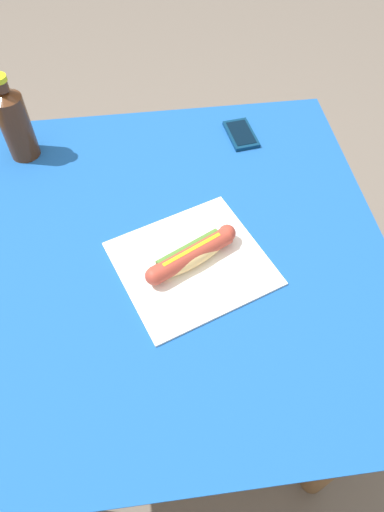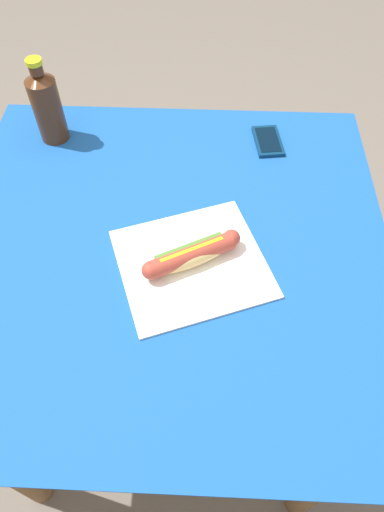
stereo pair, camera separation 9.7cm
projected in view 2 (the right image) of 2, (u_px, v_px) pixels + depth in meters
The scene contains 6 objects.
ground_plane at pixel (176, 375), 1.64m from camera, with size 6.00×6.00×0.00m, color #6B6056.
dining_table at pixel (169, 279), 1.14m from camera, with size 1.01×1.00×0.76m.
paper_wrapper at pixel (192, 263), 1.00m from camera, with size 0.31×0.28×0.01m, color white.
hot_dog at pixel (192, 255), 0.97m from camera, with size 0.21×0.13×0.05m.
cell_phone at pixel (268, 141), 1.23m from camera, with size 0.08×0.13×0.01m.
soda_bottle at pixel (47, 106), 1.17m from camera, with size 0.08×0.08×0.23m.
Camera 2 is at (0.08, -0.62, 1.58)m, focal length 32.09 mm.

